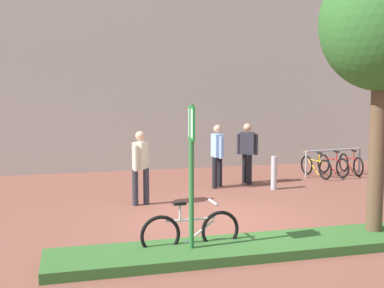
# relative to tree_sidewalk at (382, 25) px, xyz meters

# --- Properties ---
(ground_plane) EXTENTS (60.00, 60.00, 0.00)m
(ground_plane) POSITION_rel_tree_sidewalk_xyz_m (-2.31, 1.77, -3.75)
(ground_plane) COLOR brown
(building_facade) EXTENTS (28.00, 1.20, 10.00)m
(building_facade) POSITION_rel_tree_sidewalk_xyz_m (-2.31, 9.04, 1.25)
(building_facade) COLOR #B2ADA3
(building_facade) RESTS_ON ground
(planter_strip) EXTENTS (7.00, 1.10, 0.16)m
(planter_strip) POSITION_rel_tree_sidewalk_xyz_m (-2.19, -0.13, -3.67)
(planter_strip) COLOR #336028
(planter_strip) RESTS_ON ground
(tree_sidewalk) EXTENTS (2.13, 2.13, 4.98)m
(tree_sidewalk) POSITION_rel_tree_sidewalk_xyz_m (0.00, 0.00, 0.00)
(tree_sidewalk) COLOR brown
(tree_sidewalk) RESTS_ON ground
(parking_sign_post) EXTENTS (0.08, 0.36, 2.42)m
(parking_sign_post) POSITION_rel_tree_sidewalk_xyz_m (-3.40, -0.13, -2.17)
(parking_sign_post) COLOR #2D7238
(parking_sign_post) RESTS_ON ground
(bike_at_sign) EXTENTS (1.68, 0.42, 0.86)m
(bike_at_sign) POSITION_rel_tree_sidewalk_xyz_m (-3.34, 0.12, -3.41)
(bike_at_sign) COLOR black
(bike_at_sign) RESTS_ON ground
(bike_rack_cluster) EXTENTS (2.09, 1.75, 0.83)m
(bike_rack_cluster) POSITION_rel_tree_sidewalk_xyz_m (2.74, 5.95, -3.41)
(bike_rack_cluster) COLOR #99999E
(bike_rack_cluster) RESTS_ON ground
(bollard_steel) EXTENTS (0.16, 0.16, 0.90)m
(bollard_steel) POSITION_rel_tree_sidewalk_xyz_m (0.06, 4.45, -3.30)
(bollard_steel) COLOR #ADADB2
(bollard_steel) RESTS_ON ground
(person_shirt_blue) EXTENTS (0.42, 0.53, 1.72)m
(person_shirt_blue) POSITION_rel_tree_sidewalk_xyz_m (-3.66, 3.59, -2.77)
(person_shirt_blue) COLOR #2D2D38
(person_shirt_blue) RESTS_ON ground
(person_suited_dark) EXTENTS (0.54, 0.44, 1.72)m
(person_suited_dark) POSITION_rel_tree_sidewalk_xyz_m (-0.35, 5.39, -2.77)
(person_suited_dark) COLOR black
(person_suited_dark) RESTS_ON ground
(person_casual_tan) EXTENTS (0.34, 0.61, 1.72)m
(person_casual_tan) POSITION_rel_tree_sidewalk_xyz_m (-1.33, 5.07, -2.77)
(person_casual_tan) COLOR black
(person_casual_tan) RESTS_ON ground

